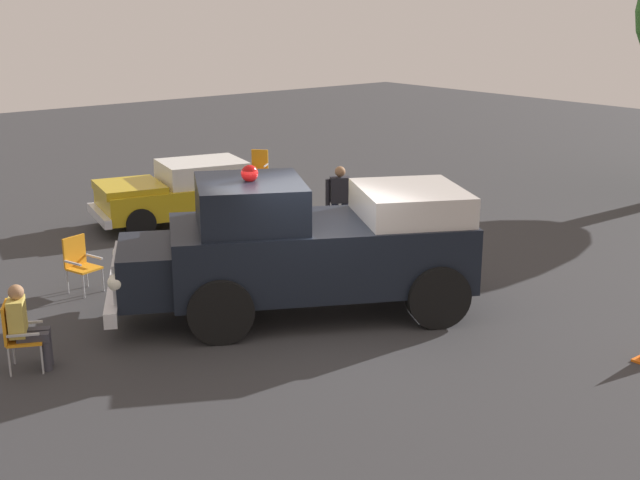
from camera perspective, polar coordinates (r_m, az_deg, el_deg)
ground_plane at (r=13.77m, az=-0.47°, el=-5.76°), size 60.00×60.00×0.00m
vintage_fire_truck at (r=13.87m, az=-0.95°, el=-0.37°), size 4.75×6.27×2.59m
classic_hot_rod at (r=20.06m, az=-8.93°, el=3.28°), size 2.78×4.66×1.46m
lawn_chair_near_truck at (r=12.68m, az=-20.04°, el=-5.89°), size 0.66×0.66×1.02m
lawn_chair_by_car at (r=23.93m, az=-4.20°, el=5.12°), size 0.69×0.69×1.02m
lawn_chair_spare at (r=15.72m, az=-16.12°, el=-1.33°), size 0.61×0.62×1.02m
spectator_seated at (r=12.62m, az=-19.49°, el=-5.41°), size 0.57×0.64×1.29m
spectator_standing at (r=18.19m, az=1.37°, el=2.86°), size 0.44×0.60×1.68m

